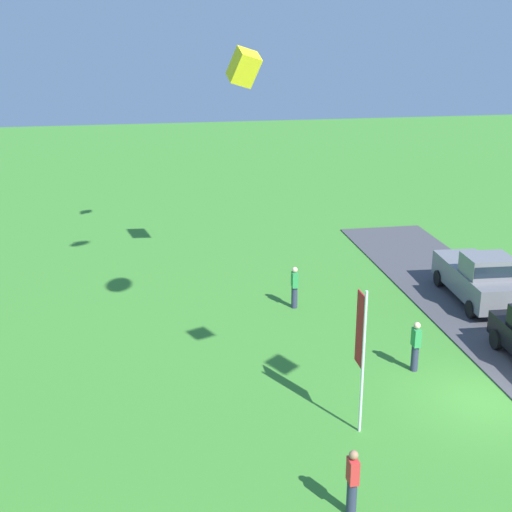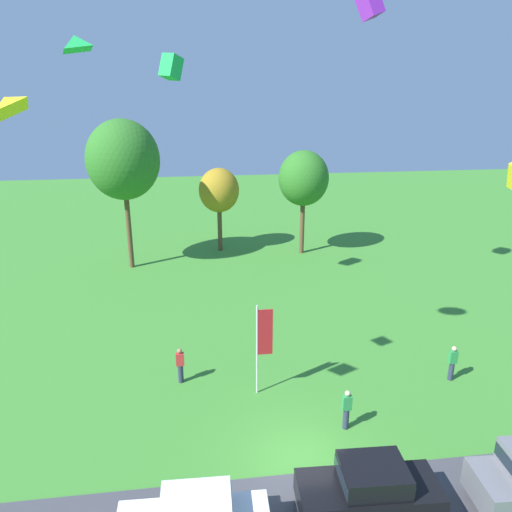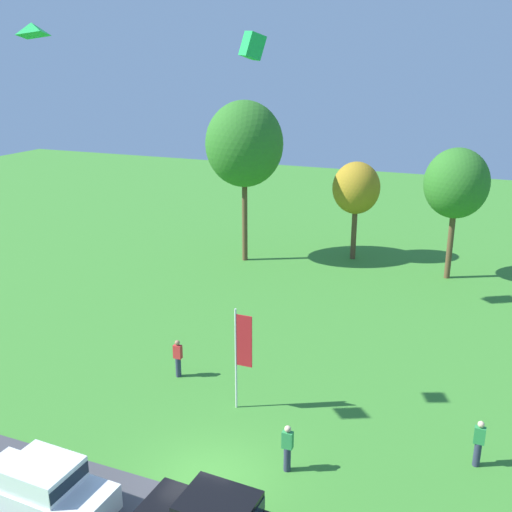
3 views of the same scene
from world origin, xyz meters
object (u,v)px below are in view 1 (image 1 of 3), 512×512
car_pickup_by_flagpole (479,277)px  person_on_lawn (416,346)px  person_watching_sky (295,287)px  person_beside_suv (352,482)px  flag_banner (361,341)px  kite_box_low_drifter (244,67)px

car_pickup_by_flagpole → person_on_lawn: car_pickup_by_flagpole is taller
person_watching_sky → car_pickup_by_flagpole: bearing=-96.1°
person_watching_sky → person_on_lawn: 6.41m
person_beside_suv → person_watching_sky: bearing=-6.8°
person_on_lawn → flag_banner: flag_banner is taller
flag_banner → kite_box_low_drifter: kite_box_low_drifter is taller
person_beside_suv → person_on_lawn: 7.67m
person_watching_sky → flag_banner: flag_banner is taller
kite_box_low_drifter → person_watching_sky: bearing=-153.4°
person_watching_sky → flag_banner: 8.90m
person_beside_suv → flag_banner: flag_banner is taller
car_pickup_by_flagpole → person_on_lawn: (-5.02, 4.70, -0.23)m
person_beside_suv → person_on_lawn: same height
car_pickup_by_flagpole → kite_box_low_drifter: kite_box_low_drifter is taller
person_watching_sky → flag_banner: bearing=178.8°
car_pickup_by_flagpole → person_beside_suv: size_ratio=2.98×
person_watching_sky → kite_box_low_drifter: bearing=26.6°
person_beside_suv → flag_banner: size_ratio=0.41×
flag_banner → kite_box_low_drifter: 13.41m
person_watching_sky → person_on_lawn: (-5.82, -2.68, 0.00)m
car_pickup_by_flagpole → flag_banner: 11.07m
car_pickup_by_flagpole → kite_box_low_drifter: (3.78, 8.87, 7.98)m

